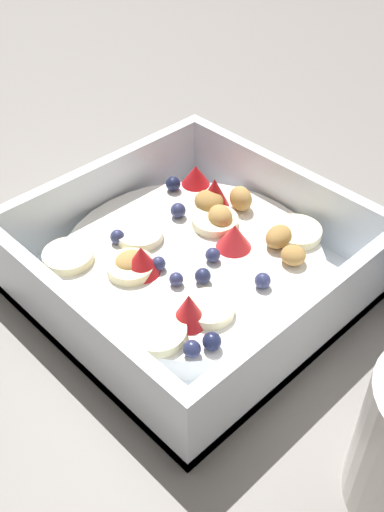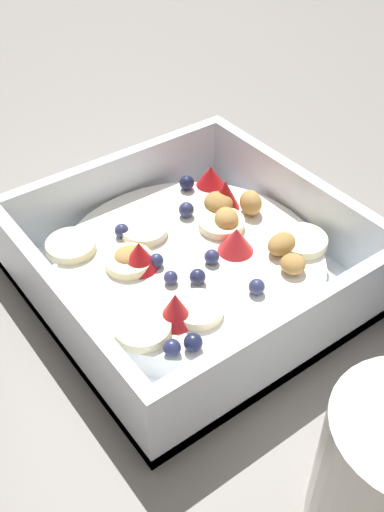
{
  "view_description": "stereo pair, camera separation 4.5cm",
  "coord_description": "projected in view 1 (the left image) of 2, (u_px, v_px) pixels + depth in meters",
  "views": [
    {
      "loc": [
        0.22,
        0.23,
        0.32
      ],
      "look_at": [
        -0.01,
        -0.01,
        0.03
      ],
      "focal_mm": 42.36,
      "sensor_mm": 36.0,
      "label": 1
    },
    {
      "loc": [
        0.19,
        0.26,
        0.32
      ],
      "look_at": [
        -0.01,
        -0.01,
        0.03
      ],
      "focal_mm": 42.36,
      "sensor_mm": 36.0,
      "label": 2
    }
  ],
  "objects": [
    {
      "name": "fruit_bowl",
      "position": [
        192.0,
        264.0,
        0.45
      ],
      "size": [
        0.22,
        0.22,
        0.06
      ],
      "color": "white",
      "rests_on": "ground"
    },
    {
      "name": "ground_plane",
      "position": [
        192.0,
        303.0,
        0.45
      ],
      "size": [
        2.4,
        2.4,
        0.0
      ],
      "primitive_type": "plane",
      "color": "gray"
    }
  ]
}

